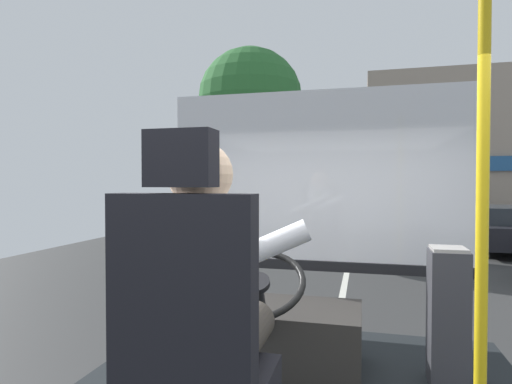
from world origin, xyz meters
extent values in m
cube|color=#333333|center=(0.00, 8.80, -0.03)|extent=(18.00, 44.00, 0.05)
cube|color=silver|center=(0.00, 8.80, 0.00)|extent=(0.12, 39.60, 0.00)
cube|color=black|center=(-0.20, -0.62, 1.67)|extent=(0.48, 0.10, 0.66)
cube|color=black|center=(-0.20, -0.62, 2.11)|extent=(0.22, 0.10, 0.18)
cylinder|color=#332D28|center=(-0.10, -0.29, 1.43)|extent=(0.18, 0.46, 0.18)
cylinder|color=#332D28|center=(-0.30, -0.29, 1.43)|extent=(0.18, 0.46, 0.18)
cylinder|color=silver|center=(-0.20, -0.46, 1.65)|extent=(0.32, 0.32, 0.62)
cube|color=#70934C|center=(-0.20, -0.29, 1.73)|extent=(0.06, 0.01, 0.38)
sphere|color=beige|center=(-0.20, -0.46, 2.07)|extent=(0.23, 0.23, 0.23)
cylinder|color=silver|center=(-0.09, -0.22, 1.75)|extent=(0.52, 0.19, 0.29)
cylinder|color=silver|center=(-0.31, -0.22, 1.75)|extent=(0.52, 0.19, 0.29)
cube|color=#282623|center=(-0.20, 0.80, 1.05)|extent=(1.10, 0.56, 0.40)
cylinder|color=black|center=(-0.20, 0.43, 1.33)|extent=(0.07, 0.25, 0.37)
torus|color=black|center=(-0.20, 0.33, 1.50)|extent=(0.54, 0.48, 0.30)
cylinder|color=black|center=(-0.20, 0.33, 1.50)|extent=(0.15, 0.15, 0.10)
cylinder|color=gold|center=(0.78, -0.15, 1.84)|extent=(0.04, 0.04, 1.98)
cube|color=#333338|center=(0.84, 0.81, 1.24)|extent=(0.21, 0.23, 0.79)
cube|color=#9E9993|center=(0.84, 0.81, 1.65)|extent=(0.19, 0.21, 0.02)
cube|color=silver|center=(0.00, 1.62, 2.10)|extent=(2.50, 0.01, 1.40)
cube|color=black|center=(0.00, 1.62, 1.36)|extent=(2.50, 0.08, 0.08)
cylinder|color=#4C3828|center=(-2.99, 10.49, 1.75)|extent=(0.33, 0.33, 3.50)
sphere|color=#29642D|center=(-2.99, 10.49, 4.52)|extent=(3.14, 3.14, 3.14)
cube|color=gray|center=(6.86, 19.62, 3.44)|extent=(12.73, 4.89, 6.89)
cube|color=black|center=(4.38, 12.02, 0.56)|extent=(1.96, 4.18, 0.61)
cube|color=#282D33|center=(4.38, 11.77, 1.10)|extent=(1.60, 2.30, 0.47)
cylinder|color=black|center=(3.45, 13.31, 0.25)|extent=(0.14, 0.50, 0.50)
cylinder|color=black|center=(3.45, 10.72, 0.25)|extent=(0.14, 0.50, 0.50)
cube|color=silver|center=(4.29, 17.66, 0.50)|extent=(1.90, 4.33, 0.55)
cube|color=#282D33|center=(4.29, 17.40, 0.99)|extent=(1.56, 2.38, 0.42)
cylinder|color=black|center=(5.20, 19.00, 0.23)|extent=(0.14, 0.45, 0.45)
cylinder|color=black|center=(3.39, 19.00, 0.23)|extent=(0.14, 0.45, 0.45)
cylinder|color=black|center=(5.20, 16.31, 0.23)|extent=(0.14, 0.45, 0.45)
cylinder|color=black|center=(3.39, 16.31, 0.23)|extent=(0.14, 0.45, 0.45)
camera|label=1|loc=(0.36, -1.84, 2.04)|focal=29.46mm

